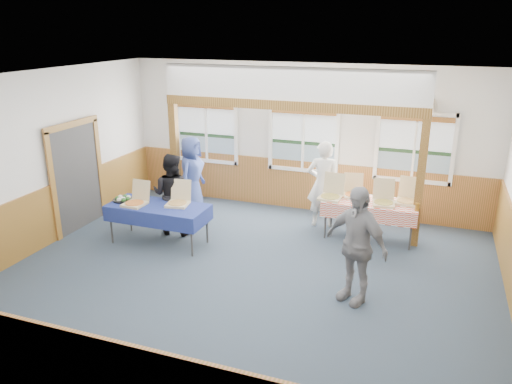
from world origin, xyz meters
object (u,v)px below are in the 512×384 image
table_right (370,204)px  person_grey (356,245)px  man_blue (192,174)px  table_left (158,208)px  woman_black (172,194)px  woman_white (323,184)px

table_right → person_grey: bearing=-64.0°
person_grey → man_blue: bearing=175.0°
table_left → person_grey: size_ratio=1.12×
table_right → person_grey: 2.40m
woman_black → man_blue: man_blue is taller
man_blue → table_left: bearing=-175.7°
woman_black → person_grey: 4.02m
woman_black → man_blue: bearing=-85.6°
table_right → woman_black: size_ratio=1.19×
table_right → woman_black: 3.83m
man_blue → person_grey: bearing=-125.2°
table_right → woman_black: bearing=-140.6°
man_blue → person_grey: 4.75m
woman_white → woman_black: 3.02m
table_left → person_grey: 3.88m
table_left → man_blue: bearing=112.7°
table_right → person_grey: (0.10, -2.39, 0.20)m
table_right → man_blue: 3.89m
woman_white → man_blue: woman_white is taller
woman_white → woman_black: (-2.69, -1.38, -0.08)m
man_blue → woman_white: bearing=-89.7°
woman_black → table_left: bearing=85.5°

